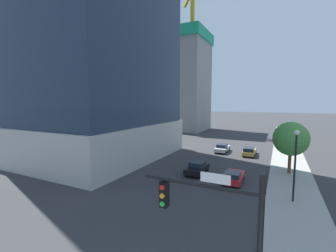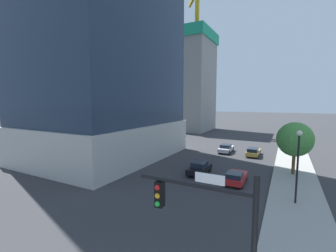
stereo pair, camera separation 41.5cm
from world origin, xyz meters
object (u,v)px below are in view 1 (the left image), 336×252
Objects in this scene: construction_building at (185,77)px; car_silver at (222,148)px; car_black at (197,168)px; car_red at (233,177)px; traffic_light_pole at (214,221)px; street_tree at (291,139)px; street_lamp at (295,155)px; car_gold at (249,151)px.

construction_building is 35.30m from car_silver.
car_red is (4.44, -1.27, -0.05)m from car_black.
traffic_light_pole is 0.98× the size of street_tree.
car_red is at bearing -15.94° from car_black.
car_silver is at bearing -56.37° from construction_building.
car_black is at bearing 158.26° from street_lamp.
car_black is at bearing 110.82° from traffic_light_pole.
construction_building is 48.87m from car_red.
car_gold is 1.03× the size of car_silver.
street_tree is 13.43m from car_silver.
street_tree reaches higher than car_gold.
street_lamp reaches higher than car_red.
car_black reaches higher than car_red.
street_tree is 1.45× the size of car_black.
traffic_light_pole is 1.48× the size of car_red.
car_black is 13.29m from car_gold.
street_lamp is 1.51× the size of car_red.
street_lamp reaches higher than car_black.
construction_building is at bearing 128.12° from street_tree.
car_gold is (-2.10, 29.72, -3.43)m from traffic_light_pole.
car_red is (22.06, -40.84, -15.29)m from construction_building.
traffic_light_pole is at bearing -77.80° from car_silver.
street_tree is (27.44, -34.97, -11.73)m from construction_building.
car_black is at bearing -109.50° from car_gold.
street_lamp is 19.92m from car_silver.
car_gold is at bearing -50.79° from construction_building.
street_lamp is 1.35× the size of car_silver.
construction_building reaches higher than street_tree.
car_red is (-5.38, -5.87, -3.56)m from street_tree.
construction_building is at bearing 123.63° from car_silver.
street_tree is (-0.03, 8.53, 0.14)m from street_lamp.
street_tree is 1.35× the size of car_silver.
traffic_light_pole is at bearing -69.18° from car_black.
street_lamp is 1.45× the size of car_black.
car_black is (-9.81, -4.60, -3.51)m from street_tree.
street_lamp is 1.31× the size of car_gold.
car_gold is at bearing 108.19° from street_lamp.
car_silver is at bearing 120.09° from street_lamp.
car_silver is (-9.81, 8.46, -3.53)m from street_tree.
car_silver is (-9.84, 16.99, -3.39)m from street_lamp.
car_gold is (-5.38, 7.92, -3.54)m from street_tree.
car_silver is at bearing 139.23° from street_tree.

